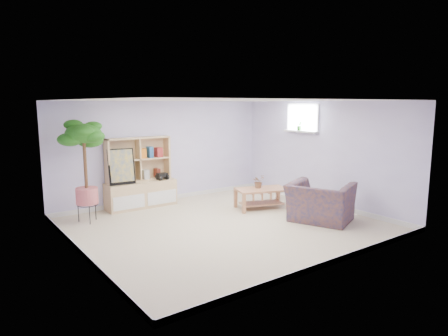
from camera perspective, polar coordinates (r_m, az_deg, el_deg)
floor at (r=7.85m, az=0.17°, el=-8.15°), size 5.50×5.00×0.01m
ceiling at (r=7.49m, az=0.18°, el=9.65°), size 5.50×5.00×0.01m
walls at (r=7.58m, az=0.17°, el=0.54°), size 5.51×5.01×2.40m
baseboard at (r=7.83m, az=0.17°, el=-7.80°), size 5.50×5.00×0.10m
window at (r=9.77m, az=11.19°, el=7.03°), size 0.10×0.98×0.68m
window_sill at (r=9.74m, az=10.89°, el=5.15°), size 0.14×1.00×0.04m
storage_unit at (r=9.20m, az=-11.85°, el=-0.67°), size 1.59×0.54×1.59m
poster at (r=8.92m, az=-14.44°, el=0.19°), size 0.58×0.19×0.78m
toy_truck at (r=9.33m, az=-8.82°, el=-1.13°), size 0.35×0.25×0.18m
coffee_table at (r=9.03m, az=5.38°, el=-4.36°), size 1.26×0.93×0.46m
table_plant at (r=9.01m, az=4.94°, el=-1.91°), size 0.29×0.26×0.30m
floor_tree at (r=8.27m, az=-19.16°, el=-0.50°), size 0.98×0.98×2.04m
armchair at (r=8.21m, az=13.60°, el=-4.41°), size 1.43×1.51×0.89m
sill_plant at (r=9.77m, az=10.69°, el=5.97°), size 0.16×0.14×0.23m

